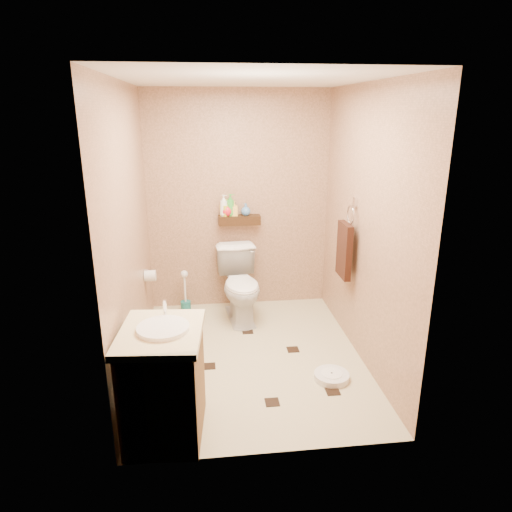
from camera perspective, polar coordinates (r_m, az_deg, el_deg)
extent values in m
plane|color=#BEB18B|center=(4.32, -0.63, -12.46)|extent=(2.50, 2.50, 0.00)
cube|color=#A67A5F|center=(5.07, -2.20, 6.70)|extent=(2.00, 0.04, 2.40)
cube|color=#A67A5F|center=(2.67, 2.16, -3.64)|extent=(2.00, 0.04, 2.40)
cube|color=#A67A5F|center=(3.88, -15.55, 2.58)|extent=(0.04, 2.50, 2.40)
cube|color=#A67A5F|center=(4.08, 13.45, 3.47)|extent=(0.04, 2.50, 2.40)
cube|color=silver|center=(3.73, -0.76, 21.25)|extent=(2.00, 2.50, 0.02)
cube|color=#36200E|center=(5.03, -2.10, 4.52)|extent=(0.46, 0.14, 0.10)
cube|color=black|center=(4.19, -5.87, -13.54)|extent=(0.11, 0.11, 0.01)
cube|color=black|center=(4.44, 4.64, -11.57)|extent=(0.11, 0.11, 0.01)
cube|color=black|center=(3.73, 2.03, -17.79)|extent=(0.11, 0.11, 0.01)
cube|color=black|center=(4.81, -8.58, -9.27)|extent=(0.11, 0.11, 0.01)
cube|color=black|center=(3.90, 9.56, -16.35)|extent=(0.11, 0.11, 0.01)
cube|color=black|center=(4.75, -1.06, -9.41)|extent=(0.11, 0.11, 0.01)
imported|color=white|center=(4.89, -1.92, -3.66)|extent=(0.50, 0.79, 0.77)
cube|color=brown|center=(3.31, -11.40, -15.60)|extent=(0.55, 0.66, 0.75)
cube|color=beige|center=(3.11, -11.85, -9.46)|extent=(0.59, 0.70, 0.05)
cylinder|color=white|center=(3.10, -11.53, -8.98)|extent=(0.35, 0.35, 0.05)
cylinder|color=silver|center=(3.26, -11.32, -6.33)|extent=(0.03, 0.03, 0.12)
cylinder|color=silver|center=(4.04, 9.42, -14.62)|extent=(0.39, 0.39, 0.05)
cylinder|color=white|center=(4.02, 9.45, -14.26)|extent=(0.18, 0.18, 0.01)
cylinder|color=#1A6867|center=(5.23, -8.76, -6.25)|extent=(0.11, 0.11, 0.12)
cylinder|color=silver|center=(5.14, -8.88, -3.96)|extent=(0.02, 0.02, 0.35)
sphere|color=silver|center=(5.08, -8.96, -2.24)|extent=(0.08, 0.08, 0.08)
cube|color=silver|center=(4.26, 12.30, 6.65)|extent=(0.03, 0.06, 0.08)
torus|color=silver|center=(4.28, 11.75, 5.07)|extent=(0.02, 0.19, 0.19)
cube|color=#33140F|center=(4.35, 10.97, 0.70)|extent=(0.06, 0.30, 0.52)
cylinder|color=silver|center=(4.67, -13.09, -2.41)|extent=(0.11, 0.11, 0.11)
cylinder|color=silver|center=(4.65, -13.63, -1.73)|extent=(0.04, 0.02, 0.02)
imported|color=white|center=(4.98, -4.05, 6.32)|extent=(0.12, 0.12, 0.23)
imported|color=gold|center=(4.99, -3.90, 6.04)|extent=(0.12, 0.12, 0.18)
imported|color=red|center=(4.99, -3.65, 5.94)|extent=(0.13, 0.13, 0.16)
imported|color=green|center=(4.98, -3.22, 6.39)|extent=(0.11, 0.11, 0.24)
imported|color=#F6C052|center=(5.00, -2.75, 5.95)|extent=(0.08, 0.07, 0.16)
imported|color=#4575AE|center=(5.01, -1.29, 5.85)|extent=(0.11, 0.11, 0.14)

